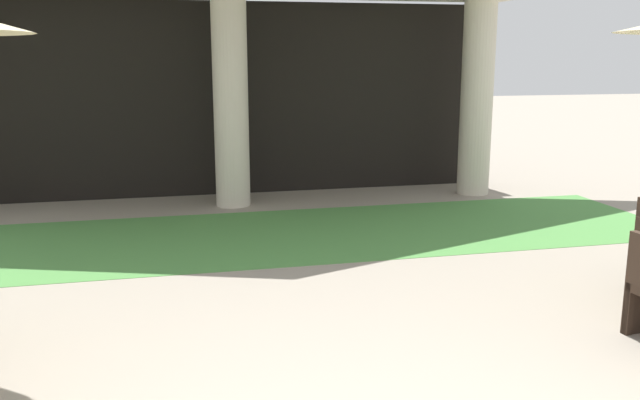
{
  "coord_description": "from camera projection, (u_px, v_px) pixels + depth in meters",
  "views": [
    {
      "loc": [
        -0.97,
        -1.98,
        2.13
      ],
      "look_at": [
        0.28,
        3.36,
        0.95
      ],
      "focal_mm": 38.35,
      "sensor_mm": 36.0,
      "label": 1
    }
  ],
  "objects": [
    {
      "name": "lawn_strip",
      "position": [
        250.0,
        236.0,
        8.09
      ],
      "size": [
        10.41,
        2.54,
        0.01
      ],
      "primitive_type": "cube",
      "color": "#519347",
      "rests_on": "ground"
    }
  ]
}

